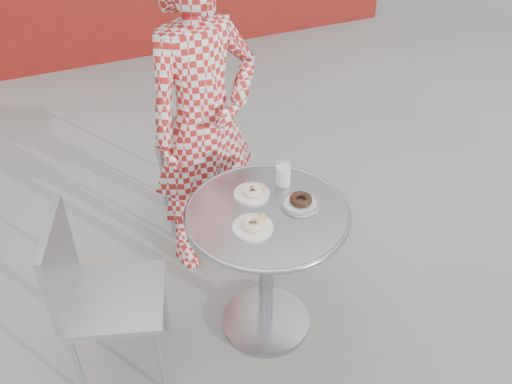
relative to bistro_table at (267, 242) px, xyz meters
name	(u,v)px	position (x,y,z in m)	size (l,w,h in m)	color
ground	(260,326)	(-0.04, -0.01, -0.59)	(60.00, 60.00, 0.00)	#A5A29D
bistro_table	(267,242)	(0.00, 0.00, 0.00)	(0.77, 0.77, 0.78)	#B0B0B5
chair_far	(195,183)	(-0.05, 0.99, -0.32)	(0.47, 0.47, 0.88)	#AAADB2
chair_left	(119,325)	(-0.74, 0.05, -0.30)	(0.55, 0.55, 0.91)	#AAADB2
seated_person	(204,123)	(-0.06, 0.67, 0.30)	(0.65, 0.43, 1.78)	#B0201B
plate_far	(252,191)	(-0.01, 0.14, 0.21)	(0.17, 0.17, 0.05)	white
plate_near	(253,225)	(-0.10, -0.08, 0.21)	(0.18, 0.18, 0.05)	white
plate_checker	(301,202)	(0.16, -0.01, 0.20)	(0.18, 0.18, 0.05)	white
milk_cup	(283,175)	(0.15, 0.16, 0.25)	(0.08, 0.08, 0.12)	white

